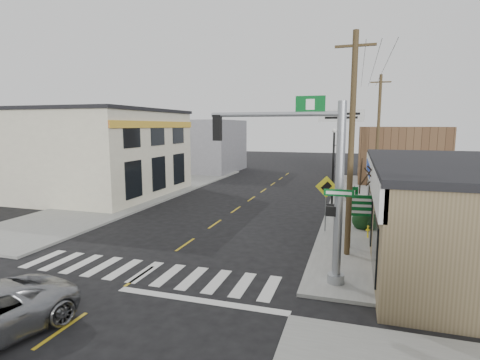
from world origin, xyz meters
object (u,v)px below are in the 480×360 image
(lamp_post, at_px, (334,163))
(bare_tree, at_px, (377,167))
(utility_pole_far, at_px, (378,131))
(utility_pole_near, at_px, (351,144))
(traffic_signal_pole, at_px, (317,173))
(guide_sign, at_px, (365,212))
(dance_center_sign, at_px, (341,130))
(fire_hydrant, at_px, (369,231))

(lamp_post, distance_m, bare_tree, 8.62)
(bare_tree, xyz_separation_m, utility_pole_far, (0.89, 17.98, 1.32))
(lamp_post, relative_size, bare_tree, 1.12)
(bare_tree, xyz_separation_m, utility_pole_near, (-1.11, -0.71, 1.04))
(lamp_post, height_order, utility_pole_far, utility_pole_far)
(traffic_signal_pole, bearing_deg, utility_pole_near, 72.15)
(bare_tree, bearing_deg, traffic_signal_pole, -118.92)
(guide_sign, bearing_deg, lamp_post, 97.71)
(traffic_signal_pole, height_order, utility_pole_near, utility_pole_near)
(traffic_signal_pole, height_order, dance_center_sign, dance_center_sign)
(bare_tree, bearing_deg, guide_sign, 147.36)
(dance_center_sign, xyz_separation_m, utility_pole_near, (0.94, -12.23, -0.48))
(guide_sign, bearing_deg, utility_pole_far, 80.61)
(utility_pole_near, bearing_deg, dance_center_sign, 96.25)
(dance_center_sign, bearing_deg, fire_hydrant, -66.16)
(traffic_signal_pole, distance_m, lamp_post, 12.28)
(lamp_post, bearing_deg, fire_hydrant, -53.84)
(lamp_post, bearing_deg, traffic_signal_pole, -72.84)
(traffic_signal_pole, distance_m, utility_pole_near, 3.55)
(lamp_post, relative_size, dance_center_sign, 0.76)
(guide_sign, height_order, bare_tree, bare_tree)
(bare_tree, bearing_deg, utility_pole_far, 87.17)
(utility_pole_near, bearing_deg, utility_pole_far, 85.74)
(traffic_signal_pole, distance_m, guide_sign, 5.08)
(lamp_post, distance_m, utility_pole_far, 10.38)
(guide_sign, xyz_separation_m, bare_tree, (0.41, -0.26, 2.04))
(guide_sign, bearing_deg, utility_pole_near, -130.85)
(lamp_post, distance_m, dance_center_sign, 3.89)
(guide_sign, height_order, lamp_post, lamp_post)
(fire_hydrant, distance_m, bare_tree, 4.05)
(bare_tree, height_order, utility_pole_far, utility_pole_far)
(traffic_signal_pole, xyz_separation_m, lamp_post, (-0.06, 12.26, -0.78))
(fire_hydrant, bearing_deg, utility_pole_far, 86.38)
(traffic_signal_pole, bearing_deg, dance_center_sign, 90.02)
(guide_sign, distance_m, utility_pole_near, 3.30)
(dance_center_sign, relative_size, utility_pole_far, 0.71)
(traffic_signal_pole, distance_m, fire_hydrant, 7.39)
(utility_pole_far, bearing_deg, dance_center_sign, -116.73)
(dance_center_sign, bearing_deg, bare_tree, -67.80)
(dance_center_sign, distance_m, utility_pole_near, 12.27)
(lamp_post, relative_size, utility_pole_far, 0.54)
(traffic_signal_pole, bearing_deg, guide_sign, 67.70)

